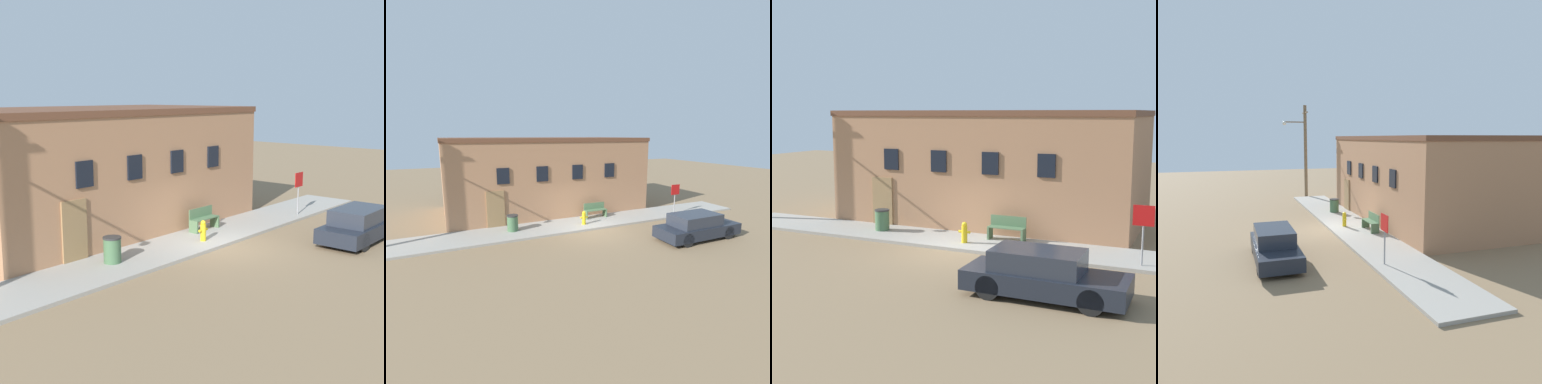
% 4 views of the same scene
% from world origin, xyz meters
% --- Properties ---
extents(ground_plane, '(80.00, 80.00, 0.00)m').
position_xyz_m(ground_plane, '(0.00, 0.00, 0.00)').
color(ground_plane, '#846B4C').
extents(sidewalk, '(22.37, 2.60, 0.12)m').
position_xyz_m(sidewalk, '(0.00, 1.30, 0.06)').
color(sidewalk, '#9E998E').
rests_on(sidewalk, ground).
extents(brick_building, '(13.23, 7.19, 5.10)m').
position_xyz_m(brick_building, '(-0.84, 6.13, 2.55)').
color(brick_building, '#A87551').
rests_on(brick_building, ground).
extents(fire_hydrant, '(0.46, 0.22, 0.80)m').
position_xyz_m(fire_hydrant, '(-0.06, 0.91, 0.52)').
color(fire_hydrant, gold).
rests_on(fire_hydrant, sidewalk).
extents(stop_sign, '(0.67, 0.06, 1.97)m').
position_xyz_m(stop_sign, '(6.41, 0.50, 1.50)').
color(stop_sign, gray).
rests_on(stop_sign, sidewalk).
extents(bench, '(1.45, 0.44, 0.92)m').
position_xyz_m(bench, '(1.26, 1.99, 0.58)').
color(bench, '#4C6B47').
rests_on(bench, sidewalk).
extents(trash_bin, '(0.62, 0.62, 0.88)m').
position_xyz_m(trash_bin, '(-4.10, 1.48, 0.57)').
color(trash_bin, '#426642').
rests_on(trash_bin, sidewalk).
extents(parked_car, '(4.46, 1.67, 1.34)m').
position_xyz_m(parked_car, '(4.27, -3.43, 0.64)').
color(parked_car, black).
rests_on(parked_car, ground).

